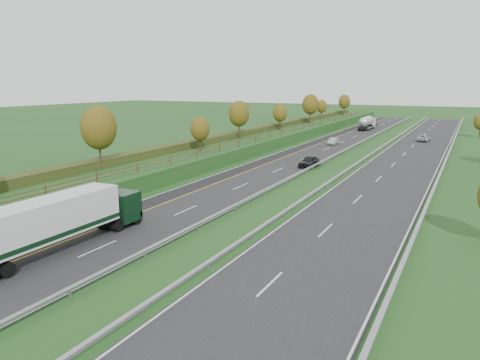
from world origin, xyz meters
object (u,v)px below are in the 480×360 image
object	(u,v)px
car_dark_near	(309,161)
car_small_far	(372,124)
road_tanker	(367,123)
car_oncoming	(423,138)
box_lorry	(56,221)
car_silver_mid	(333,141)

from	to	relation	value
car_dark_near	car_small_far	size ratio (longest dim) A/B	0.92
road_tanker	car_oncoming	size ratio (longest dim) A/B	2.28
car_oncoming	box_lorry	bearing A→B (deg)	79.88
car_dark_near	car_small_far	world-z (taller)	car_dark_near
box_lorry	car_silver_mid	world-z (taller)	box_lorry
road_tanker	car_silver_mid	size ratio (longest dim) A/B	2.75
car_silver_mid	car_oncoming	bearing A→B (deg)	40.67
car_dark_near	car_silver_mid	world-z (taller)	car_dark_near
car_oncoming	car_silver_mid	bearing A→B (deg)	42.66
car_dark_near	car_small_far	distance (m)	69.64
box_lorry	car_oncoming	size ratio (longest dim) A/B	3.31
road_tanker	car_dark_near	bearing A→B (deg)	-86.17
car_silver_mid	car_small_far	bearing A→B (deg)	90.72
box_lorry	car_silver_mid	bearing A→B (deg)	88.63
car_dark_near	car_small_far	bearing A→B (deg)	97.95
car_small_far	car_oncoming	bearing A→B (deg)	-62.94
box_lorry	car_small_far	world-z (taller)	box_lorry
box_lorry	car_dark_near	world-z (taller)	box_lorry
car_small_far	car_silver_mid	bearing A→B (deg)	-91.44
road_tanker	car_small_far	xyz separation A→B (m)	(-0.36, 8.67, -1.08)
car_small_far	road_tanker	bearing A→B (deg)	-89.99
car_dark_near	road_tanker	bearing A→B (deg)	98.13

